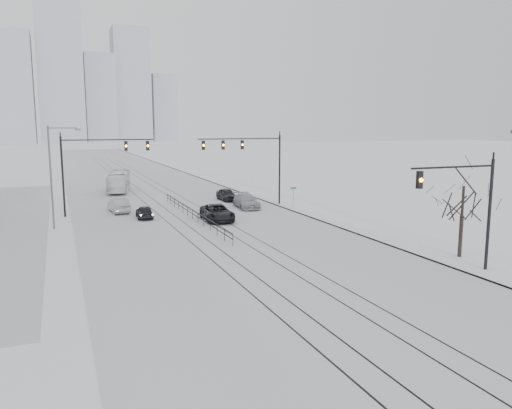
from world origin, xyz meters
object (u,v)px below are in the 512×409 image
sedan_nb_front (217,213)px  box_truck (119,182)px  traffic_mast_near (470,201)px  sedan_nb_far (227,195)px  sedan_sb_inner (144,212)px  sedan_nb_right (246,201)px  sedan_sb_outer (119,205)px  bare_tree (463,194)px

sedan_nb_front → box_truck: bearing=108.0°
traffic_mast_near → sedan_nb_far: bearing=96.2°
sedan_sb_inner → sedan_nb_far: sedan_nb_far is taller
sedan_sb_inner → sedan_nb_right: 11.69m
sedan_nb_front → traffic_mast_near: bearing=-64.2°
sedan_nb_far → sedan_sb_inner: bearing=-144.0°
sedan_nb_right → sedan_nb_far: sedan_nb_right is taller
traffic_mast_near → sedan_nb_far: (-3.78, 34.56, -3.83)m
sedan_sb_outer → box_truck: 17.40m
sedan_sb_inner → sedan_nb_far: size_ratio=0.87×
traffic_mast_near → sedan_nb_right: bearing=97.1°
box_truck → sedan_nb_front: bearing=115.0°
traffic_mast_near → box_truck: 50.30m
box_truck → traffic_mast_near: bearing=118.7°
sedan_sb_inner → box_truck: (0.08, 21.71, 0.78)m
sedan_nb_front → sedan_nb_far: bearing=72.0°
sedan_sb_inner → box_truck: box_truck is taller
traffic_mast_near → sedan_sb_outer: size_ratio=1.54×
box_truck → sedan_nb_far: bearing=141.3°
bare_tree → sedan_nb_far: (-6.19, 31.56, -3.76)m
sedan_nb_right → box_truck: (-11.40, 19.51, 0.65)m
bare_tree → sedan_sb_outer: bearing=125.1°
traffic_mast_near → sedan_nb_right: (-3.56, 28.41, -3.80)m
sedan_nb_right → sedan_nb_front: bearing=-126.1°
bare_tree → sedan_nb_far: 32.38m
sedan_sb_inner → sedan_nb_front: 7.33m
sedan_nb_right → sedan_nb_far: bearing=96.9°
sedan_nb_front → bare_tree: bearing=-55.6°
sedan_sb_inner → sedan_nb_far: (11.27, 8.35, 0.10)m
traffic_mast_near → sedan_sb_inner: (-15.05, 26.22, -3.93)m
traffic_mast_near → bare_tree: 3.85m
box_truck → sedan_nb_right: bearing=131.7°
box_truck → sedan_sb_outer: bearing=94.7°
bare_tree → sedan_nb_right: bare_tree is taller
traffic_mast_near → sedan_nb_right: traffic_mast_near is taller
sedan_sb_inner → box_truck: bearing=-87.2°
bare_tree → box_truck: size_ratio=0.60×
bare_tree → box_truck: bearing=111.1°
sedan_sb_outer → sedan_nb_right: sedan_nb_right is taller
sedan_nb_far → bare_tree: bearing=-79.5°
traffic_mast_near → sedan_nb_front: bearing=111.4°
traffic_mast_near → bare_tree: (2.41, 3.00, -0.07)m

